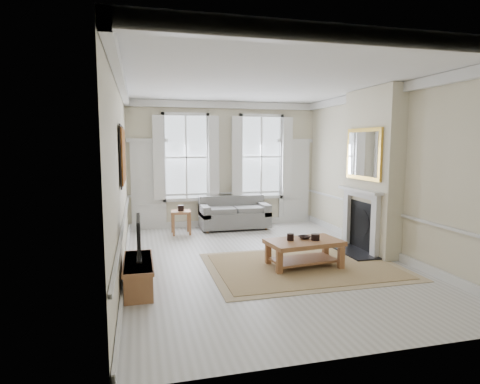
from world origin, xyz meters
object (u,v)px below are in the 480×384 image
object	(u,v)px
sofa	(234,215)
side_table	(181,215)
coffee_table	(304,245)
tv_stand	(138,275)

from	to	relation	value
sofa	side_table	world-z (taller)	sofa
coffee_table	tv_stand	world-z (taller)	coffee_table
side_table	coffee_table	world-z (taller)	side_table
side_table	coffee_table	distance (m)	3.82
tv_stand	side_table	bearing A→B (deg)	74.35
sofa	tv_stand	world-z (taller)	sofa
sofa	side_table	size ratio (longest dim) A/B	3.07
sofa	coffee_table	size ratio (longest dim) A/B	1.28
side_table	coffee_table	size ratio (longest dim) A/B	0.42
sofa	tv_stand	bearing A→B (deg)	-121.52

